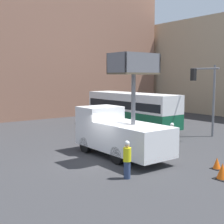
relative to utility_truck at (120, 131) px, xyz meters
The scene contains 8 objects.
ground_plane 2.05m from the utility_truck, behind, with size 120.00×120.00×0.00m, color #333335.
utility_truck is the anchor object (origin of this frame).
city_bus 9.99m from the utility_truck, 45.51° to the left, with size 2.51×10.18×3.28m.
traffic_light_pole 9.23m from the utility_truck, ahead, with size 2.80×2.55×5.67m.
road_worker_near_truck 4.16m from the utility_truck, 123.50° to the right, with size 0.38×0.38×1.81m.
road_worker_directing 3.58m from the utility_truck, 18.07° to the right, with size 0.38×0.38×1.86m.
traffic_cone_near_truck 5.75m from the utility_truck, 64.42° to the right, with size 0.53×0.53×0.61m.
traffic_cone_mid_road 6.40m from the utility_truck, 78.86° to the right, with size 0.67×0.67×0.76m.
Camera 1 is at (-10.01, -14.32, 4.77)m, focal length 50.00 mm.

